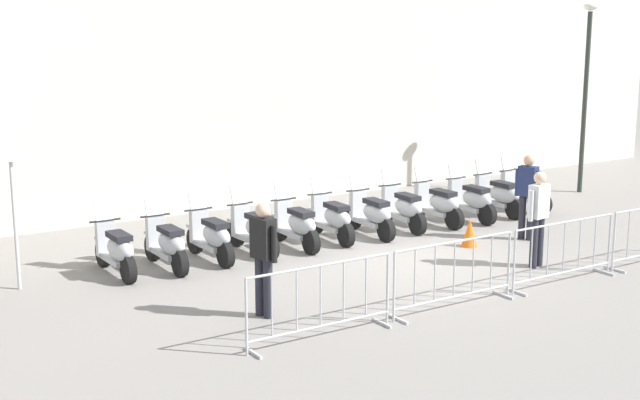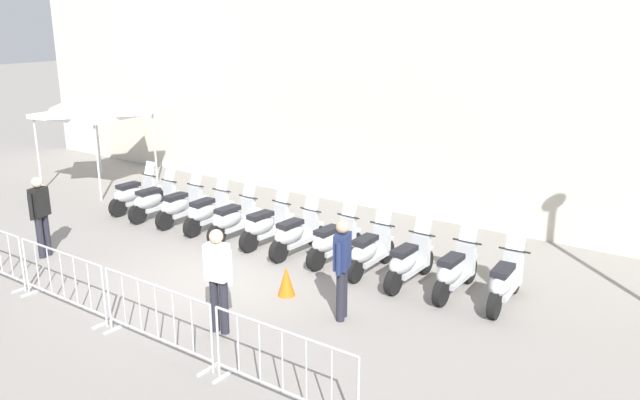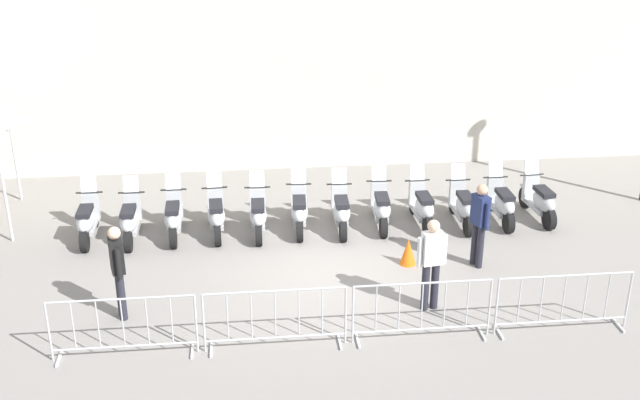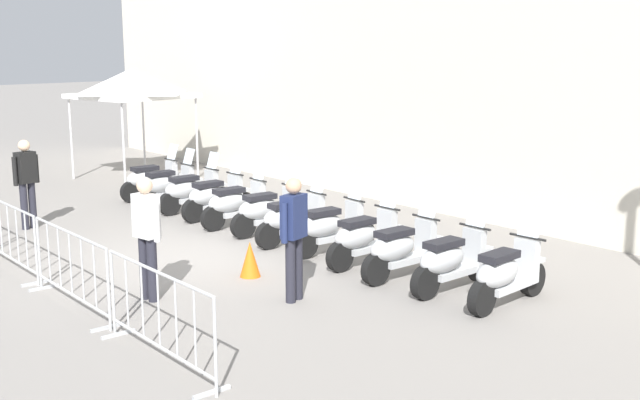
{
  "view_description": "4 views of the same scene",
  "coord_description": "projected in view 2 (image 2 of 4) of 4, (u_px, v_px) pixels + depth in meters",
  "views": [
    {
      "loc": [
        -11.51,
        -10.29,
        4.26
      ],
      "look_at": [
        -0.63,
        1.82,
        0.93
      ],
      "focal_mm": 48.25,
      "sensor_mm": 36.0,
      "label": 1
    },
    {
      "loc": [
        6.8,
        -9.28,
        4.79
      ],
      "look_at": [
        1.18,
        2.03,
        1.21
      ],
      "focal_mm": 35.27,
      "sensor_mm": 36.0,
      "label": 2
    },
    {
      "loc": [
        -3.73,
        -12.92,
        7.16
      ],
      "look_at": [
        0.14,
        1.33,
        0.96
      ],
      "focal_mm": 43.5,
      "sensor_mm": 36.0,
      "label": 3
    },
    {
      "loc": [
        9.82,
        -8.07,
        3.46
      ],
      "look_at": [
        1.31,
        1.82,
        0.88
      ],
      "focal_mm": 43.4,
      "sensor_mm": 36.0,
      "label": 4
    }
  ],
  "objects": [
    {
      "name": "ground_plane",
      "position": [
        219.0,
        278.0,
        12.21
      ],
      "size": [
        120.0,
        120.0,
        0.0
      ],
      "primitive_type": "plane",
      "color": "gray"
    },
    {
      "name": "motorcycle_0",
      "position": [
        134.0,
        195.0,
        16.36
      ],
      "size": [
        0.63,
        1.72,
        1.24
      ],
      "color": "black",
      "rests_on": "ground"
    },
    {
      "name": "motorcycle_1",
      "position": [
        154.0,
        201.0,
        15.79
      ],
      "size": [
        0.64,
        1.72,
        1.24
      ],
      "color": "black",
      "rests_on": "ground"
    },
    {
      "name": "motorcycle_2",
      "position": [
        181.0,
        206.0,
        15.34
      ],
      "size": [
        0.62,
        1.72,
        1.24
      ],
      "color": "black",
      "rests_on": "ground"
    },
    {
      "name": "motorcycle_3",
      "position": [
        208.0,
        212.0,
        14.85
      ],
      "size": [
        0.58,
        1.72,
        1.24
      ],
      "color": "black",
      "rests_on": "ground"
    },
    {
      "name": "motorcycle_4",
      "position": [
        233.0,
        220.0,
        14.3
      ],
      "size": [
        0.66,
        1.72,
        1.24
      ],
      "color": "black",
      "rests_on": "ground"
    },
    {
      "name": "motorcycle_5",
      "position": [
        266.0,
        226.0,
        13.87
      ],
      "size": [
        0.7,
        1.71,
        1.24
      ],
      "color": "black",
      "rests_on": "ground"
    },
    {
      "name": "motorcycle_6",
      "position": [
        295.0,
        235.0,
        13.3
      ],
      "size": [
        0.68,
        1.71,
        1.24
      ],
      "color": "black",
      "rests_on": "ground"
    },
    {
      "name": "motorcycle_7",
      "position": [
        333.0,
        242.0,
        12.87
      ],
      "size": [
        0.71,
        1.71,
        1.24
      ],
      "color": "black",
      "rests_on": "ground"
    },
    {
      "name": "motorcycle_8",
      "position": [
        369.0,
        251.0,
        12.32
      ],
      "size": [
        0.61,
        1.72,
        1.24
      ],
      "color": "black",
      "rests_on": "ground"
    },
    {
      "name": "motorcycle_9",
      "position": [
        408.0,
        262.0,
        11.77
      ],
      "size": [
        0.65,
        1.72,
        1.24
      ],
      "color": "black",
      "rests_on": "ground"
    },
    {
      "name": "motorcycle_10",
      "position": [
        454.0,
        272.0,
        11.33
      ],
      "size": [
        0.63,
        1.72,
        1.24
      ],
      "color": "black",
      "rests_on": "ground"
    },
    {
      "name": "motorcycle_11",
      "position": [
        504.0,
        282.0,
        10.87
      ],
      "size": [
        0.56,
        1.73,
        1.24
      ],
      "color": "black",
      "rests_on": "ground"
    },
    {
      "name": "barrier_segment_1",
      "position": [
        63.0,
        280.0,
        10.76
      ],
      "size": [
        2.3,
        0.78,
        1.07
      ],
      "color": "#B2B5B7",
      "rests_on": "ground"
    },
    {
      "name": "barrier_segment_2",
      "position": [
        157.0,
        317.0,
        9.41
      ],
      "size": [
        2.3,
        0.78,
        1.07
      ],
      "color": "#B2B5B7",
      "rests_on": "ground"
    },
    {
      "name": "barrier_segment_3",
      "position": [
        282.0,
        367.0,
        8.06
      ],
      "size": [
        2.3,
        0.78,
        1.07
      ],
      "color": "#B2B5B7",
      "rests_on": "ground"
    },
    {
      "name": "officer_near_row_end",
      "position": [
        342.0,
        264.0,
        10.28
      ],
      "size": [
        0.27,
        0.54,
        1.73
      ],
      "color": "#23232D",
      "rests_on": "ground"
    },
    {
      "name": "officer_mid_plaza",
      "position": [
        40.0,
        212.0,
        13.07
      ],
      "size": [
        0.25,
        0.55,
        1.73
      ],
      "color": "#23232D",
      "rests_on": "ground"
    },
    {
      "name": "officer_by_barriers",
      "position": [
        218.0,
        275.0,
        9.82
      ],
      "size": [
        0.55,
        0.22,
        1.73
      ],
      "color": "#23232D",
      "rests_on": "ground"
    },
    {
      "name": "canopy_tent",
      "position": [
        93.0,
        103.0,
        18.31
      ],
      "size": [
        2.59,
        2.59,
        2.91
      ],
      "color": "silver",
      "rests_on": "ground"
    },
    {
      "name": "traffic_cone",
      "position": [
        286.0,
        281.0,
        11.37
      ],
      "size": [
        0.32,
        0.32,
        0.55
      ],
      "primitive_type": "cone",
      "color": "orange",
      "rests_on": "ground"
    }
  ]
}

